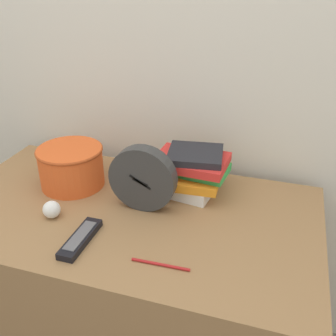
# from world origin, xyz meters

# --- Properties ---
(wall_back) EXTENTS (6.00, 0.04, 2.40)m
(wall_back) POSITION_xyz_m (0.00, 0.73, 1.20)
(wall_back) COLOR silver
(wall_back) RESTS_ON ground_plane
(desk) EXTENTS (1.19, 0.66, 0.73)m
(desk) POSITION_xyz_m (0.00, 0.33, 0.36)
(desk) COLOR olive
(desk) RESTS_ON ground_plane
(desk_clock) EXTENTS (0.21, 0.05, 0.21)m
(desk_clock) POSITION_xyz_m (0.04, 0.36, 0.83)
(desk_clock) COLOR #333333
(desk_clock) RESTS_ON desk
(book_stack) EXTENTS (0.25, 0.19, 0.15)m
(book_stack) POSITION_xyz_m (0.16, 0.50, 0.80)
(book_stack) COLOR white
(book_stack) RESTS_ON desk
(basket) EXTENTS (0.23, 0.23, 0.14)m
(basket) POSITION_xyz_m (-0.25, 0.43, 0.80)
(basket) COLOR #E05623
(basket) RESTS_ON desk
(tv_remote) EXTENTS (0.05, 0.18, 0.02)m
(tv_remote) POSITION_xyz_m (-0.06, 0.15, 0.74)
(tv_remote) COLOR black
(tv_remote) RESTS_ON desk
(crumpled_paper_ball) EXTENTS (0.05, 0.05, 0.05)m
(crumpled_paper_ball) POSITION_xyz_m (-0.21, 0.23, 0.75)
(crumpled_paper_ball) COLOR white
(crumpled_paper_ball) RESTS_ON desk
(pen) EXTENTS (0.16, 0.01, 0.01)m
(pen) POSITION_xyz_m (0.18, 0.12, 0.73)
(pen) COLOR #B21E1E
(pen) RESTS_ON desk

